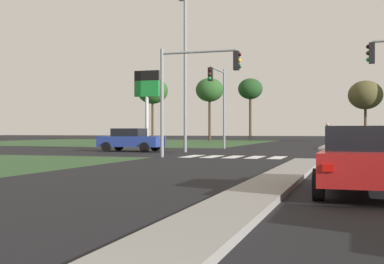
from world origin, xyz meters
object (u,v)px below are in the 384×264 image
at_px(car_blue_second, 131,140).
at_px(treeline_near, 153,91).
at_px(traffic_signal_near_left, 190,82).
at_px(fuel_price_totem, 147,92).
at_px(treeline_third, 250,89).
at_px(treeline_fourth, 365,95).
at_px(street_lamp_second, 185,62).
at_px(car_red_near, 365,159).
at_px(pedestrian_at_median, 327,132).
at_px(treeline_second, 210,90).
at_px(traffic_signal_far_left, 219,94).

relative_size(car_blue_second, treeline_near, 0.48).
relative_size(traffic_signal_near_left, fuel_price_totem, 1.02).
bearing_deg(fuel_price_totem, treeline_third, 90.01).
bearing_deg(treeline_fourth, street_lamp_second, -108.72).
bearing_deg(treeline_near, car_blue_second, -69.89).
xyz_separation_m(car_red_near, traffic_signal_near_left, (-8.26, 12.97, 3.11)).
height_order(treeline_third, treeline_fourth, treeline_third).
bearing_deg(treeline_third, treeline_near, -170.33).
distance_m(pedestrian_at_median, treeline_fourth, 23.37).
relative_size(car_blue_second, street_lamp_second, 0.41).
xyz_separation_m(car_blue_second, treeline_second, (-4.67, 35.74, 6.11)).
bearing_deg(fuel_price_totem, car_red_near, -56.14).
bearing_deg(traffic_signal_far_left, treeline_third, 97.27).
xyz_separation_m(car_blue_second, treeline_third, (0.47, 38.26, 6.30)).
bearing_deg(treeline_near, traffic_signal_near_left, -65.36).
bearing_deg(car_blue_second, treeline_second, -172.56).
distance_m(car_red_near, street_lamp_second, 22.69).
relative_size(fuel_price_totem, treeline_near, 0.62).
relative_size(treeline_near, treeline_second, 1.04).
distance_m(street_lamp_second, pedestrian_at_median, 15.22).
height_order(traffic_signal_near_left, street_lamp_second, street_lamp_second).
xyz_separation_m(traffic_signal_far_left, fuel_price_totem, (-4.17, -3.92, -0.09)).
height_order(car_red_near, street_lamp_second, street_lamp_second).
distance_m(car_red_near, treeline_near, 61.96).
height_order(treeline_near, treeline_third, treeline_near).
relative_size(car_red_near, treeline_fourth, 0.57).
relative_size(street_lamp_second, treeline_near, 1.19).
height_order(car_red_near, treeline_third, treeline_third).
relative_size(car_blue_second, treeline_fourth, 0.57).
relative_size(traffic_signal_near_left, pedestrian_at_median, 2.98).
relative_size(car_blue_second, pedestrian_at_median, 2.26).
bearing_deg(treeline_second, car_blue_second, -82.56).
relative_size(traffic_signal_far_left, pedestrian_at_median, 3.21).
xyz_separation_m(car_red_near, car_blue_second, (-14.44, 19.18, 0.02)).
height_order(pedestrian_at_median, treeline_near, treeline_near).
bearing_deg(treeline_near, traffic_signal_far_left, -59.64).
relative_size(pedestrian_at_median, fuel_price_totem, 0.34).
relative_size(street_lamp_second, treeline_fourth, 1.40).
distance_m(street_lamp_second, fuel_price_totem, 4.02).
bearing_deg(treeline_near, treeline_second, -1.33).
height_order(pedestrian_at_median, fuel_price_totem, fuel_price_totem).
bearing_deg(traffic_signal_far_left, pedestrian_at_median, 41.25).
relative_size(traffic_signal_far_left, treeline_second, 0.71).
bearing_deg(treeline_second, treeline_near, 178.67).
xyz_separation_m(street_lamp_second, treeline_second, (-8.43, 35.57, 1.04)).
xyz_separation_m(car_red_near, treeline_third, (-13.97, 57.45, 6.32)).
bearing_deg(pedestrian_at_median, street_lamp_second, -61.46).
relative_size(treeline_near, treeline_fourth, 1.18).
bearing_deg(car_red_near, pedestrian_at_median, 94.30).
xyz_separation_m(street_lamp_second, treeline_fourth, (11.72, 34.58, -0.12)).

